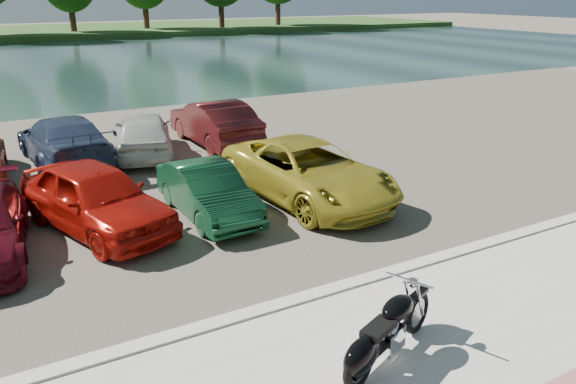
% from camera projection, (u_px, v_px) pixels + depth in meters
% --- Properties ---
extents(ground, '(200.00, 200.00, 0.00)m').
position_uv_depth(ground, '(437.00, 343.00, 8.55)').
color(ground, '#595447').
rests_on(ground, ground).
extents(promenade, '(60.00, 6.00, 0.10)m').
position_uv_depth(promenade, '(489.00, 378.00, 7.71)').
color(promenade, '#A9A69F').
rests_on(promenade, ground).
extents(kerb, '(60.00, 0.30, 0.14)m').
position_uv_depth(kerb, '(359.00, 283.00, 10.16)').
color(kerb, '#A9A69F').
rests_on(kerb, ground).
extents(parking_lot, '(60.00, 18.00, 0.04)m').
position_uv_depth(parking_lot, '(188.00, 162.00, 17.56)').
color(parking_lot, '#454138').
rests_on(parking_lot, ground).
extents(river, '(120.00, 40.00, 0.00)m').
position_uv_depth(river, '(53.00, 64.00, 41.34)').
color(river, '#192D2B').
rests_on(river, ground).
extents(far_bank, '(120.00, 24.00, 0.60)m').
position_uv_depth(far_bank, '(13.00, 33.00, 67.47)').
color(far_bank, '#224017').
rests_on(far_bank, ground).
extents(motorcycle, '(2.22, 1.12, 1.05)m').
position_uv_depth(motorcycle, '(382.00, 336.00, 7.75)').
color(motorcycle, black).
rests_on(motorcycle, promenade).
extents(car_4, '(3.08, 4.75, 1.50)m').
position_uv_depth(car_4, '(96.00, 198.00, 12.27)').
color(car_4, '#AA130B').
rests_on(car_4, parking_lot).
extents(car_5, '(1.37, 3.74, 1.22)m').
position_uv_depth(car_5, '(208.00, 191.00, 13.09)').
color(car_5, '#103D22').
rests_on(car_5, parking_lot).
extents(car_6, '(2.89, 5.50, 1.48)m').
position_uv_depth(car_6, '(308.00, 171.00, 14.11)').
color(car_6, '#A59626').
rests_on(car_6, parking_lot).
extents(car_11, '(2.43, 5.27, 1.49)m').
position_uv_depth(car_11, '(64.00, 140.00, 17.00)').
color(car_11, navy).
rests_on(car_11, parking_lot).
extents(car_12, '(2.77, 4.57, 1.45)m').
position_uv_depth(car_12, '(143.00, 134.00, 17.88)').
color(car_12, silver).
rests_on(car_12, parking_lot).
extents(car_13, '(1.73, 4.68, 1.53)m').
position_uv_depth(car_13, '(214.00, 122.00, 19.25)').
color(car_13, '#451214').
rests_on(car_13, parking_lot).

